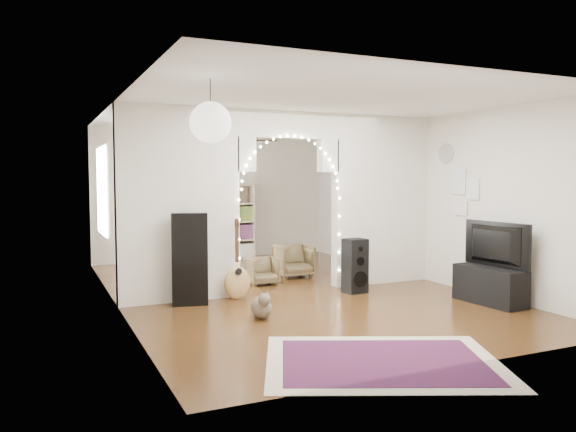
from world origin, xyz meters
name	(u,v)px	position (x,y,z in m)	size (l,w,h in m)	color
floor	(288,291)	(0.00, 0.00, 0.00)	(7.50, 7.50, 0.00)	black
ceiling	(288,111)	(0.00, 0.00, 2.70)	(5.00, 7.50, 0.02)	white
wall_back	(215,195)	(0.00, 3.75, 1.35)	(5.00, 0.02, 2.70)	silver
wall_front	(460,219)	(0.00, -3.75, 1.35)	(5.00, 0.02, 2.70)	silver
wall_left	(115,206)	(-2.50, 0.00, 1.35)	(0.02, 7.50, 2.70)	silver
wall_right	(423,199)	(2.50, 0.00, 1.35)	(0.02, 7.50, 2.70)	silver
divider_wall	(288,197)	(0.00, 0.00, 1.42)	(5.00, 0.20, 2.70)	silver
fairy_lights	(291,189)	(0.00, -0.13, 1.55)	(1.64, 0.04, 1.60)	#FFEABF
window	(102,191)	(-2.47, 1.80, 1.50)	(0.04, 1.20, 1.40)	white
wall_clock	(446,153)	(2.48, -0.60, 2.10)	(0.31, 0.31, 0.03)	white
picture_frames	(463,192)	(2.48, -1.00, 1.50)	(0.02, 0.50, 0.70)	white
paper_lantern	(211,123)	(-1.90, -2.40, 2.25)	(0.40, 0.40, 0.40)	white
ceiling_fan	(242,140)	(0.00, 2.00, 2.40)	(1.10, 1.10, 0.30)	gold
area_rug	(383,362)	(-0.55, -3.37, 0.01)	(2.17, 1.64, 0.02)	maroon
guitar_case	(190,259)	(-1.59, -0.33, 0.62)	(0.48, 0.16, 1.25)	black
acoustic_guitar	(237,270)	(-0.90, -0.25, 0.42)	(0.41, 0.20, 0.97)	#B38047
tabby_cat	(261,306)	(-0.98, -1.39, 0.15)	(0.28, 0.56, 0.37)	brown
floor_speaker	(355,266)	(0.86, -0.54, 0.40)	(0.33, 0.31, 0.81)	black
media_console	(490,285)	(2.16, -1.92, 0.25)	(0.40, 1.00, 0.50)	black
tv	(491,245)	(2.16, -1.92, 0.81)	(1.07, 0.14, 0.62)	black
bookcase	(218,222)	(-0.01, 3.50, 0.79)	(1.53, 0.39, 1.57)	#C2A98C
dining_table	(178,229)	(-0.84, 3.50, 0.68)	(1.33, 1.01, 0.76)	brown
flower_vase	(178,220)	(-0.84, 3.50, 0.85)	(0.18, 0.18, 0.19)	white
dining_chair_left	(294,261)	(0.59, 1.05, 0.28)	(0.59, 0.61, 0.56)	brown
dining_chair_right	(263,271)	(-0.16, 0.64, 0.22)	(0.46, 0.47, 0.43)	brown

